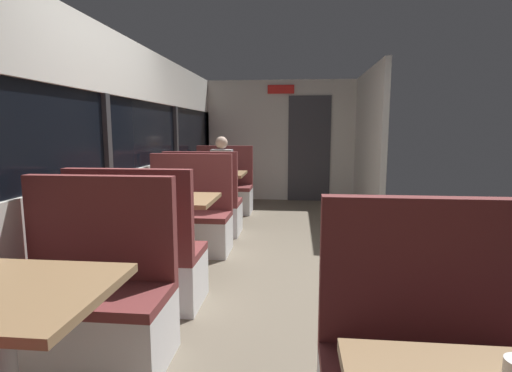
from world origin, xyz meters
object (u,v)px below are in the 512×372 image
Objects in this scene: seated_passenger at (222,181)px; bench_mid_window_facing_end at (140,265)px; bench_mid_window_facing_entry at (189,223)px; bench_near_window_facing_entry at (91,307)px; dining_table_far_window at (214,179)px; dining_table_mid_window at (168,208)px; bench_far_window_facing_end at (204,209)px; bench_far_window_facing_entry at (223,193)px.

bench_mid_window_facing_end is at bearing -90.00° from seated_passenger.
bench_mid_window_facing_entry is 2.09m from seated_passenger.
bench_mid_window_facing_end is 3.49m from seated_passenger.
bench_near_window_facing_entry is 1.22× the size of dining_table_far_window.
dining_table_mid_window is 1.00× the size of dining_table_far_window.
dining_table_far_window is 0.82× the size of bench_far_window_facing_end.
bench_far_window_facing_entry is at bearing 90.00° from dining_table_far_window.
bench_mid_window_facing_entry is at bearing -90.00° from dining_table_far_window.
dining_table_far_window is at bearing -90.00° from bench_far_window_facing_entry.
dining_table_mid_window is at bearing -90.00° from bench_mid_window_facing_entry.
bench_far_window_facing_entry is (0.00, 2.15, 0.00)m from bench_mid_window_facing_entry.
bench_mid_window_facing_end is at bearing -90.00° from dining_table_mid_window.
bench_mid_window_facing_entry is 2.15m from bench_far_window_facing_entry.
dining_table_far_window is 0.77m from bench_far_window_facing_end.
bench_near_window_facing_entry and bench_mid_window_facing_entry have the same top height.
bench_mid_window_facing_end is at bearing -90.00° from bench_mid_window_facing_entry.
bench_far_window_facing_end is at bearing -90.00° from dining_table_far_window.
bench_far_window_facing_entry reaches higher than dining_table_far_window.
bench_mid_window_facing_end is 1.22× the size of dining_table_far_window.
seated_passenger is (0.00, 4.23, 0.21)m from bench_near_window_facing_entry.
bench_mid_window_facing_end is 2.15m from bench_far_window_facing_end.
seated_passenger reaches higher than dining_table_far_window.
dining_table_far_window is at bearing 90.00° from dining_table_mid_window.
bench_near_window_facing_entry is 1.00× the size of bench_mid_window_facing_end.
seated_passenger reaches higher than dining_table_mid_window.
bench_far_window_facing_entry is at bearing 90.00° from dining_table_mid_window.
seated_passenger reaches higher than bench_near_window_facing_entry.
bench_near_window_facing_entry is 1.49m from dining_table_mid_window.
bench_far_window_facing_end is at bearing 90.00° from bench_mid_window_facing_entry.
bench_mid_window_facing_entry reaches higher than dining_table_mid_window.
bench_far_window_facing_end is 0.87× the size of seated_passenger.
bench_mid_window_facing_end is at bearing -90.00° from dining_table_far_window.
bench_mid_window_facing_end is 1.40m from bench_mid_window_facing_entry.
dining_table_mid_window is at bearing 90.00° from bench_near_window_facing_entry.
dining_table_far_window is (0.00, 2.85, 0.31)m from bench_mid_window_facing_end.
dining_table_far_window is 0.82× the size of bench_far_window_facing_entry.
bench_mid_window_facing_entry is at bearing -90.00° from seated_passenger.
seated_passenger is at bearing 90.00° from dining_table_mid_window.
seated_passenger is (0.00, 1.33, 0.21)m from bench_far_window_facing_end.
bench_far_window_facing_entry is at bearing 90.00° from bench_mid_window_facing_end.
bench_mid_window_facing_entry is 0.87× the size of seated_passenger.
bench_far_window_facing_entry is (0.00, 0.70, -0.31)m from dining_table_far_window.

